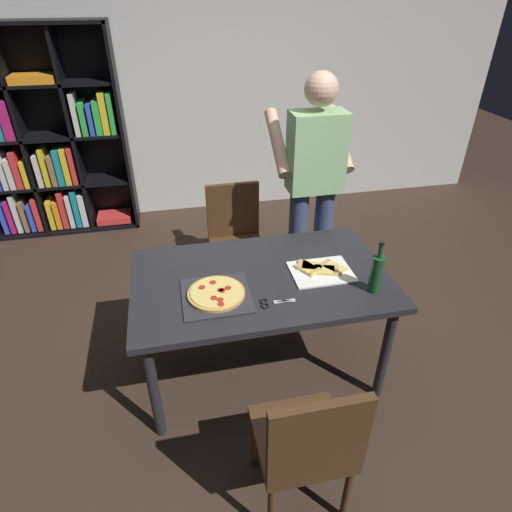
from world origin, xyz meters
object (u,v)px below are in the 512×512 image
person_serving_pizza (313,182)px  kitchen_scissors (272,303)px  chair_near_camera (308,443)px  pepperoni_pizza_on_tray (216,294)px  chair_far_side (236,234)px  wine_bottle (376,273)px  dining_table (261,287)px  bookshelf (48,146)px

person_serving_pizza → kitchen_scissors: person_serving_pizza is taller
chair_near_camera → pepperoni_pizza_on_tray: bearing=109.2°
chair_far_side → person_serving_pizza: (0.54, -0.22, 0.49)m
chair_far_side → person_serving_pizza: person_serving_pizza is taller
chair_near_camera → wine_bottle: (0.59, 0.68, 0.36)m
kitchen_scissors → chair_far_side: bearing=90.0°
pepperoni_pizza_on_tray → dining_table: bearing=24.9°
chair_far_side → wine_bottle: bearing=-63.9°
kitchen_scissors → wine_bottle: bearing=-0.5°
pepperoni_pizza_on_tray → kitchen_scissors: 0.31m
person_serving_pizza → chair_far_side: bearing=157.9°
chair_far_side → bookshelf: (-1.59, 1.44, 0.36)m
bookshelf → pepperoni_pizza_on_tray: bookshelf is taller
wine_bottle → kitchen_scissors: bearing=179.5°
chair_far_side → person_serving_pizza: 0.76m
chair_far_side → pepperoni_pizza_on_tray: (-0.28, -1.07, 0.25)m
dining_table → chair_near_camera: 0.95m
chair_far_side → wine_bottle: size_ratio=2.85×
chair_near_camera → bookshelf: bookshelf is taller
dining_table → chair_far_side: 0.95m
bookshelf → kitchen_scissors: (1.59, -2.63, -0.12)m
pepperoni_pizza_on_tray → wine_bottle: 0.89m
dining_table → person_serving_pizza: size_ratio=0.86×
chair_far_side → wine_bottle: 1.38m
bookshelf → pepperoni_pizza_on_tray: bearing=-62.5°
chair_far_side → pepperoni_pizza_on_tray: 1.14m
dining_table → wine_bottle: 0.67m
person_serving_pizza → wine_bottle: person_serving_pizza is taller
chair_far_side → kitchen_scissors: chair_far_side is taller
chair_far_side → pepperoni_pizza_on_tray: chair_far_side is taller
chair_far_side → bookshelf: 2.17m
chair_far_side → wine_bottle: wine_bottle is taller
chair_near_camera → wine_bottle: wine_bottle is taller
chair_near_camera → bookshelf: (-1.59, 3.32, 0.36)m
chair_near_camera → chair_far_side: (0.00, 1.88, 0.00)m
person_serving_pizza → pepperoni_pizza_on_tray: bearing=-134.0°
person_serving_pizza → bookshelf: bearing=142.1°
person_serving_pizza → dining_table: bearing=-126.9°
dining_table → bookshelf: (-1.59, 2.38, 0.20)m
wine_bottle → chair_far_side: bearing=116.1°
chair_far_side → kitchen_scissors: size_ratio=4.64×
pepperoni_pizza_on_tray → person_serving_pizza: bearing=46.0°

